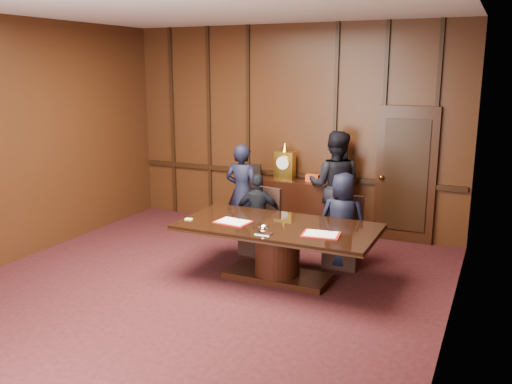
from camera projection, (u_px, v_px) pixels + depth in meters
room at (191, 160)px, 6.36m from camera, size 7.00×7.04×3.50m
sideboard at (284, 202)px, 9.43m from camera, size 1.60×0.45×1.54m
conference_table at (278, 243)px, 7.20m from camera, size 2.62×1.32×0.76m
folder_left at (233, 222)px, 7.24m from camera, size 0.49×0.38×0.02m
folder_right at (321, 234)px, 6.70m from camera, size 0.50×0.38×0.02m
inkstand at (264, 230)px, 6.73m from camera, size 0.20×0.14×0.12m
notepad at (189, 219)px, 7.37m from camera, size 0.11×0.09×0.01m
chair_left at (261, 234)px, 8.29m from camera, size 0.55×0.55×0.99m
chair_right at (343, 245)px, 7.76m from camera, size 0.51×0.51×0.99m
signatory_left at (258, 215)px, 8.15m from camera, size 0.78×0.49×1.24m
signatory_right at (342, 221)px, 7.60m from camera, size 0.71×0.50×1.37m
witness_left at (242, 193)px, 8.81m from camera, size 0.59×0.40×1.59m
witness_right at (335, 186)px, 8.81m from camera, size 0.96×0.79×1.80m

